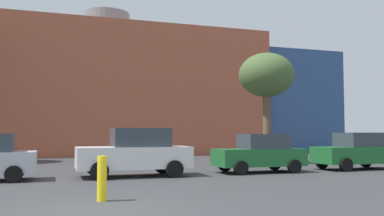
{
  "coord_description": "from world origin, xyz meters",
  "views": [
    {
      "loc": [
        -0.98,
        -9.38,
        1.68
      ],
      "look_at": [
        5.3,
        9.61,
        2.89
      ],
      "focal_mm": 39.51,
      "sensor_mm": 36.0,
      "label": 1
    }
  ],
  "objects_px": {
    "parked_car_2": "(135,152)",
    "bare_tree_0": "(266,77)",
    "parked_car_4": "(357,151)",
    "bollard_yellow_0": "(102,178)",
    "parked_car_3": "(260,153)"
  },
  "relations": [
    {
      "from": "parked_car_3",
      "to": "parked_car_4",
      "type": "distance_m",
      "value": 5.11
    },
    {
      "from": "parked_car_2",
      "to": "parked_car_4",
      "type": "xyz_separation_m",
      "value": [
        10.56,
        -0.0,
        -0.08
      ]
    },
    {
      "from": "parked_car_2",
      "to": "parked_car_3",
      "type": "height_order",
      "value": "parked_car_2"
    },
    {
      "from": "parked_car_2",
      "to": "bare_tree_0",
      "type": "distance_m",
      "value": 10.57
    },
    {
      "from": "parked_car_2",
      "to": "parked_car_3",
      "type": "relative_size",
      "value": 1.13
    },
    {
      "from": "parked_car_2",
      "to": "parked_car_4",
      "type": "relative_size",
      "value": 1.1
    },
    {
      "from": "parked_car_3",
      "to": "parked_car_4",
      "type": "relative_size",
      "value": 0.97
    },
    {
      "from": "parked_car_2",
      "to": "bollard_yellow_0",
      "type": "bearing_deg",
      "value": 71.55
    },
    {
      "from": "bare_tree_0",
      "to": "bollard_yellow_0",
      "type": "distance_m",
      "value": 15.49
    },
    {
      "from": "bare_tree_0",
      "to": "parked_car_4",
      "type": "bearing_deg",
      "value": -66.95
    },
    {
      "from": "parked_car_2",
      "to": "bare_tree_0",
      "type": "relative_size",
      "value": 0.69
    },
    {
      "from": "parked_car_4",
      "to": "bare_tree_0",
      "type": "bearing_deg",
      "value": -66.95
    },
    {
      "from": "bollard_yellow_0",
      "to": "parked_car_3",
      "type": "bearing_deg",
      "value": 37.86
    },
    {
      "from": "bare_tree_0",
      "to": "bollard_yellow_0",
      "type": "height_order",
      "value": "bare_tree_0"
    },
    {
      "from": "parked_car_4",
      "to": "bollard_yellow_0",
      "type": "xyz_separation_m",
      "value": [
        -12.47,
        -5.72,
        -0.3
      ]
    }
  ]
}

